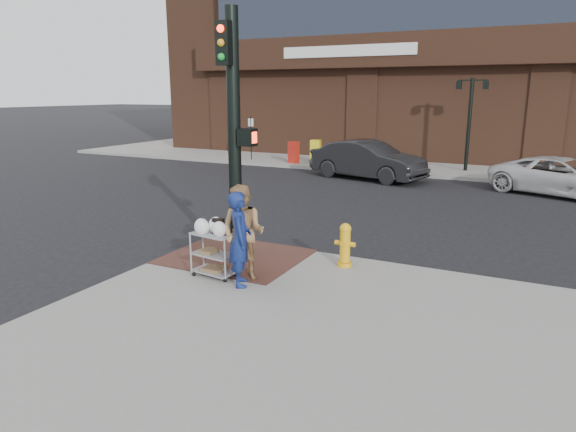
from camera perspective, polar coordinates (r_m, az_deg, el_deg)
The scene contains 14 objects.
ground at distance 10.06m, azimuth -5.63°, elevation -7.22°, with size 220.00×220.00×0.00m, color black.
brick_curb_ramp at distance 11.03m, azimuth -5.82°, elevation -4.47°, with size 2.80×2.40×0.01m, color #512B26.
lamp_post at distance 24.15m, azimuth 19.55°, elevation 10.61°, with size 1.32×0.22×4.00m.
parking_sign at distance 26.74m, azimuth -4.13°, elevation 8.63°, with size 0.05×0.05×2.20m, color black.
traffic_signal_pole at distance 10.34m, azimuth -5.98°, elevation 9.47°, with size 0.61×0.51×5.00m.
woman_blue at distance 9.20m, azimuth -5.36°, elevation -2.57°, with size 0.63×0.41×1.72m, color navy.
pedestrian_tan at distance 9.50m, azimuth -5.02°, elevation -1.85°, with size 0.87×0.67×1.78m, color #AA7F50.
sedan_dark at distance 21.75m, azimuth 8.84°, elevation 6.17°, with size 1.70×4.88×1.61m, color black.
minivan_white at distance 20.46m, azimuth 28.29°, elevation 3.86°, with size 2.22×4.81×1.34m, color silver.
utility_cart at distance 9.78m, azimuth -8.26°, elevation -3.78°, with size 0.87×0.56×1.14m.
fire_hydrant at distance 10.32m, azimuth 6.36°, elevation -3.15°, with size 0.42×0.29×0.89m.
newsbox_red at distance 25.42m, azimuth 0.62°, elevation 7.10°, with size 0.44×0.40×1.06m, color #A91C13.
newsbox_yellow at distance 25.57m, azimuth 3.08°, elevation 7.19°, with size 0.47×0.42×1.12m, color yellow.
newsbox_blue at distance 25.51m, azimuth 5.02°, elevation 6.99°, with size 0.41×0.37×0.98m, color #1B32B5.
Camera 1 is at (5.05, -7.94, 3.57)m, focal length 32.00 mm.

